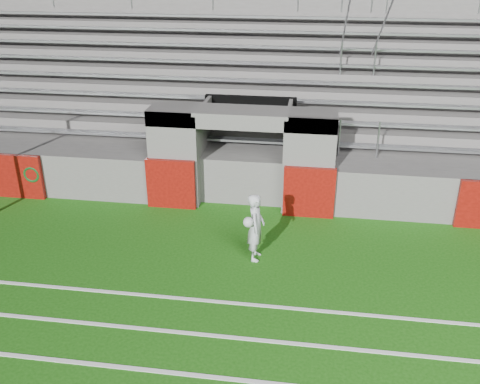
# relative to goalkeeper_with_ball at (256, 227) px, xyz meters

# --- Properties ---
(ground) EXTENTS (90.00, 90.00, 0.00)m
(ground) POSITION_rel_goalkeeper_with_ball_xyz_m (-0.70, -0.73, -0.79)
(ground) COLOR #17500D
(ground) RESTS_ON ground
(stadium_structure) EXTENTS (26.00, 8.48, 5.42)m
(stadium_structure) POSITION_rel_goalkeeper_with_ball_xyz_m (-0.70, 7.24, 0.71)
(stadium_structure) COLOR #575552
(stadium_structure) RESTS_ON ground
(goalkeeper_with_ball) EXTENTS (0.44, 0.61, 1.56)m
(goalkeeper_with_ball) POSITION_rel_goalkeeper_with_ball_xyz_m (0.00, 0.00, 0.00)
(goalkeeper_with_ball) COLOR silver
(goalkeeper_with_ball) RESTS_ON ground
(hose_coil) EXTENTS (0.50, 0.14, 0.52)m
(hose_coil) POSITION_rel_goalkeeper_with_ball_xyz_m (-6.37, 2.20, -0.08)
(hose_coil) COLOR #0C3F18
(hose_coil) RESTS_ON ground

